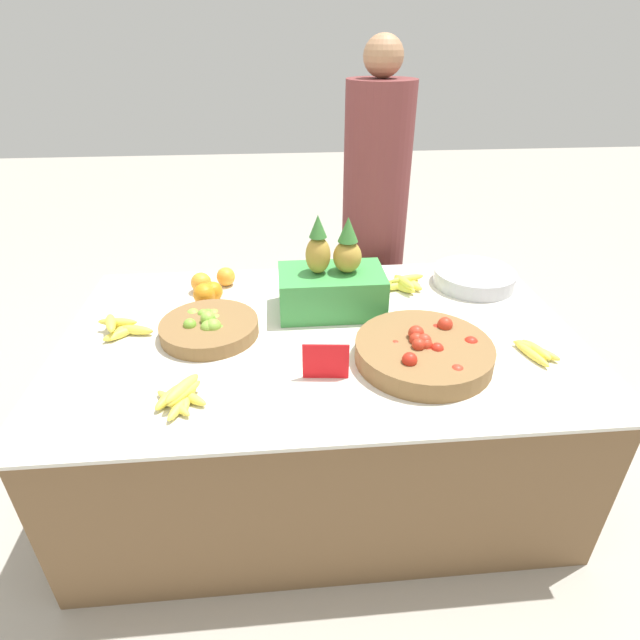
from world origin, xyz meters
The scene contains 13 objects.
ground_plane centered at (0.00, 0.00, 0.00)m, with size 12.00×12.00×0.00m, color #ADA599.
market_table centered at (0.00, 0.00, 0.31)m, with size 1.75×1.09×0.63m.
lime_bowl centered at (-0.38, 0.02, 0.66)m, with size 0.33×0.33×0.09m.
tomato_basket centered at (0.31, -0.20, 0.66)m, with size 0.43×0.43×0.11m.
orange_pile centered at (-0.40, 0.32, 0.67)m, with size 0.17×0.24×0.08m.
metal_bowl centered at (0.66, 0.32, 0.66)m, with size 0.33×0.33×0.06m.
price_sign centered at (-0.01, -0.26, 0.69)m, with size 0.14×0.02×0.12m.
produce_crate centered at (0.06, 0.16, 0.73)m, with size 0.38×0.24×0.37m.
banana_bunch_back_center centered at (0.37, 0.31, 0.65)m, with size 0.19×0.16×0.06m.
banana_bunch_front_left centered at (-0.42, -0.34, 0.65)m, with size 0.16×0.17×0.06m.
banana_bunch_front_center centered at (0.67, -0.20, 0.64)m, with size 0.12×0.16×0.03m.
banana_bunch_middle_right centered at (-0.68, 0.05, 0.65)m, with size 0.20×0.14×0.06m.
vendor_person centered at (0.33, 0.81, 0.71)m, with size 0.30×0.30×1.52m.
Camera 1 is at (-0.13, -1.46, 1.53)m, focal length 28.00 mm.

